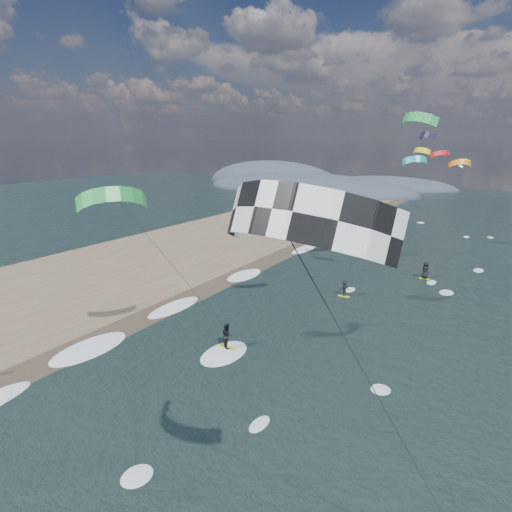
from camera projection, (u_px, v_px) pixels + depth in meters
The scene contains 9 objects.
ground at pixel (136, 462), 19.86m from camera, with size 260.00×260.00×0.00m, color black.
sand_strip at pixel (39, 297), 40.37m from camera, with size 26.00×240.00×0.00m, color brown.
wet_sand_strip at pixel (127, 326), 34.19m from camera, with size 3.00×240.00×0.00m, color #382D23.
coastal_hills at pixel (302, 187), 130.83m from camera, with size 80.00×41.00×15.00m.
kitesurfer_near_a at pixel (331, 327), 9.35m from camera, with size 7.69×8.45×14.30m.
kitesurfer_near_b at pixel (152, 246), 26.24m from camera, with size 6.96×9.43×12.57m.
far_kitesurfers at pixel (389, 272), 45.03m from camera, with size 6.93×18.94×1.86m.
bg_kite_field at pixel (424, 159), 59.90m from camera, with size 11.83×75.95×10.62m.
shoreline_surf at pixel (178, 310), 37.44m from camera, with size 2.40×79.40×0.11m.
Camera 1 is at (13.57, -11.04, 14.54)m, focal length 30.00 mm.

